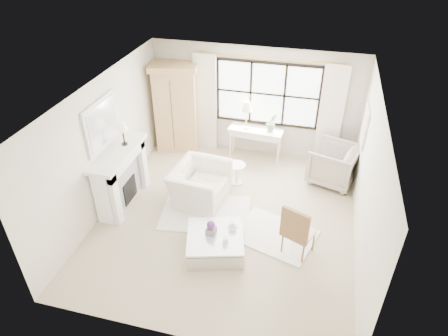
{
  "coord_description": "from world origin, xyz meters",
  "views": [
    {
      "loc": [
        1.48,
        -6.0,
        5.36
      ],
      "look_at": [
        -0.11,
        0.2,
        1.08
      ],
      "focal_mm": 32.0,
      "sensor_mm": 36.0,
      "label": 1
    }
  ],
  "objects_px": {
    "club_armchair": "(200,184)",
    "coffee_table": "(215,243)",
    "console_table": "(255,143)",
    "armoire": "(176,107)"
  },
  "relations": [
    {
      "from": "console_table",
      "to": "coffee_table",
      "type": "distance_m",
      "value": 3.37
    },
    {
      "from": "club_armchair",
      "to": "coffee_table",
      "type": "xyz_separation_m",
      "value": [
        0.72,
        -1.41,
        -0.21
      ]
    },
    {
      "from": "armoire",
      "to": "club_armchair",
      "type": "relative_size",
      "value": 1.85
    },
    {
      "from": "console_table",
      "to": "coffee_table",
      "type": "bearing_deg",
      "value": -87.11
    },
    {
      "from": "console_table",
      "to": "coffee_table",
      "type": "relative_size",
      "value": 1.08
    },
    {
      "from": "armoire",
      "to": "club_armchair",
      "type": "height_order",
      "value": "armoire"
    },
    {
      "from": "console_table",
      "to": "club_armchair",
      "type": "distance_m",
      "value": 2.12
    },
    {
      "from": "console_table",
      "to": "club_armchair",
      "type": "height_order",
      "value": "console_table"
    },
    {
      "from": "armoire",
      "to": "console_table",
      "type": "xyz_separation_m",
      "value": [
        2.02,
        -0.01,
        -0.74
      ]
    },
    {
      "from": "armoire",
      "to": "console_table",
      "type": "height_order",
      "value": "armoire"
    }
  ]
}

